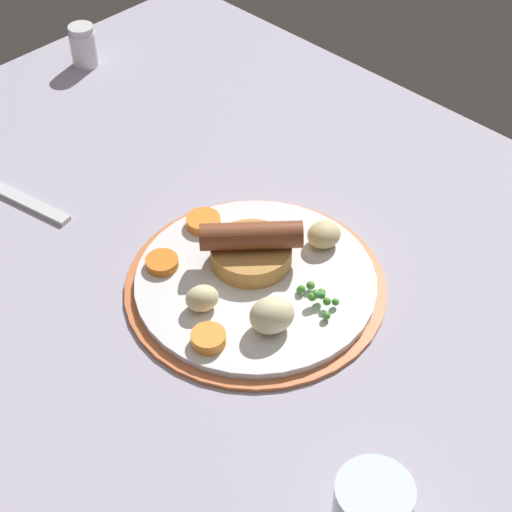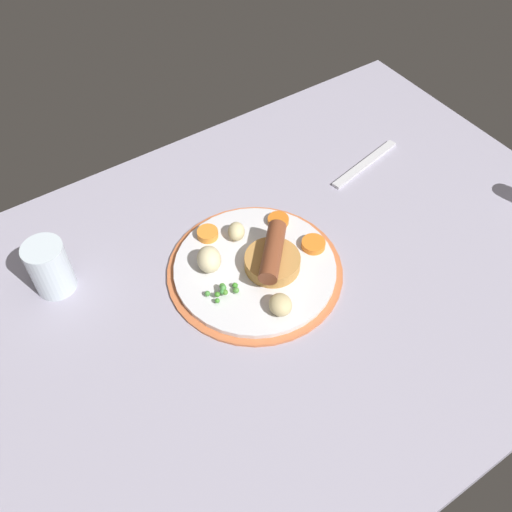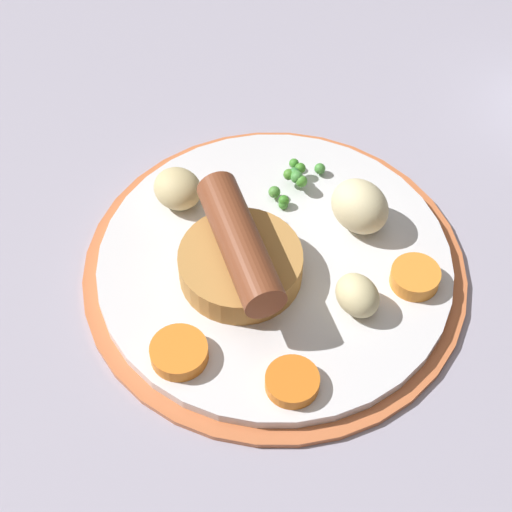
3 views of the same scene
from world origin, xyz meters
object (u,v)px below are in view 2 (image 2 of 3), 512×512
Objects in this scene: carrot_slice_1 at (278,220)px; carrot_slice_3 at (313,244)px; dinner_plate at (255,269)px; potato_chunk_2 at (280,305)px; pea_pile at (224,290)px; sausage_pudding at (273,258)px; drinking_glass at (50,267)px; potato_chunk_0 at (236,231)px; carrot_slice_4 at (208,234)px; fork at (365,164)px; potato_chunk_1 at (209,259)px.

carrot_slice_1 is 7.94cm from carrot_slice_3.
potato_chunk_2 is (-1.62, -9.30, 2.28)cm from dinner_plate.
carrot_slice_3 is at bearing 0.23° from pea_pile.
potato_chunk_2 is (-3.89, -7.67, -0.62)cm from sausage_pudding.
potato_chunk_2 is at bearing -42.99° from drinking_glass.
sausage_pudding is at bearing 63.09° from potato_chunk_2.
dinner_plate is at bearing -28.62° from drinking_glass.
dinner_plate is 5.32× the size of pea_pile.
potato_chunk_2 is at bearing -98.89° from potato_chunk_0.
drinking_glass is (-24.94, 5.44, 2.60)cm from carrot_slice_4.
sausage_pudding is 8.26cm from carrot_slice_3.
fork is at bearing 17.20° from dinner_plate.
dinner_plate is at bearing -97.60° from potato_chunk_0.
potato_chunk_1 reaches higher than carrot_slice_1.
drinking_glass is (-60.22, 5.28, 4.34)cm from fork.
dinner_plate is at bearing -32.33° from potato_chunk_1.
pea_pile is 0.58× the size of drinking_glass.
potato_chunk_2 is at bearing -124.32° from carrot_slice_1.
potato_chunk_2 is 18.36cm from carrot_slice_1.
pea_pile is 1.47× the size of carrot_slice_1.
carrot_slice_4 is (-13.42, 11.75, 0.06)cm from carrot_slice_3.
potato_chunk_1 is at bearing -172.67° from carrot_slice_1.
dinner_plate is 2.81× the size of sausage_pudding.
dinner_plate is 10.39cm from carrot_slice_4.
carrot_slice_3 is 42.12cm from drinking_glass.
fork is at bearing 0.25° from carrot_slice_4.
potato_chunk_0 is 0.38× the size of drinking_glass.
pea_pile is 1.38× the size of potato_chunk_2.
potato_chunk_2 is at bearing -85.77° from carrot_slice_4.
potato_chunk_2 is 19.20cm from carrot_slice_4.
carrot_slice_1 is 0.92× the size of carrot_slice_3.
drinking_glass is at bearing 164.00° from potato_chunk_0.
potato_chunk_0 reaches higher than carrot_slice_1.
carrot_slice_3 is (1.67, -7.76, 0.08)cm from carrot_slice_1.
potato_chunk_1 is at bearing 177.47° from fork.
fork is at bearing 10.00° from carrot_slice_1.
potato_chunk_0 is at bearing -128.27° from sausage_pudding.
potato_chunk_0 is 31.56cm from fork.
pea_pile is (-9.37, -0.36, -1.07)cm from sausage_pudding.
potato_chunk_2 is at bearing -161.83° from fork.
dinner_plate is 7.84cm from potato_chunk_1.
sausage_pudding is 2.62× the size of potato_chunk_2.
drinking_glass is at bearing 155.87° from carrot_slice_3.
dinner_plate is 7.39cm from potato_chunk_0.
carrot_slice_4 is (-3.96, 2.85, -0.78)cm from potato_chunk_0.
fork is at bearing 8.97° from potato_chunk_1.
potato_chunk_1 reaches higher than pea_pile.
carrot_slice_3 is 24.94cm from fork.
sausage_pudding is 8.63cm from potato_chunk_2.
sausage_pudding is 9.43cm from pea_pile.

